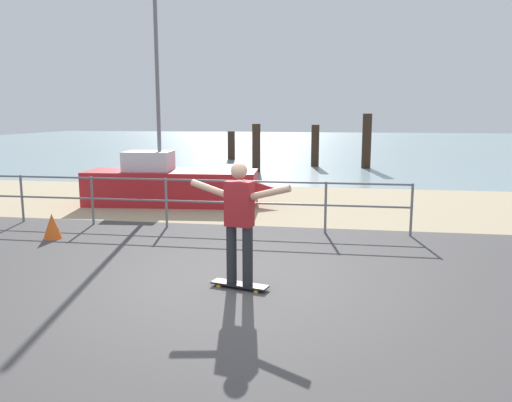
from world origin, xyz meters
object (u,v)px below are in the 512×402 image
Objects in this scene: skateboarder at (239,216)px; sailboat at (178,185)px; traffic_cone at (52,227)px; skateboard at (240,285)px.

sailboat is at bearing 114.81° from skateboarder.
sailboat is 4.18m from traffic_cone.
sailboat is 6.80× the size of skateboard.
skateboarder is 4.67m from traffic_cone.
sailboat reaches higher than skateboard.
skateboarder is (-0.00, -0.00, 0.95)m from skateboard.
skateboarder reaches higher than skateboard.
sailboat reaches higher than skateboarder.
skateboard is at bearing -28.33° from traffic_cone.
skateboarder is at bearing -143.13° from skateboard.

